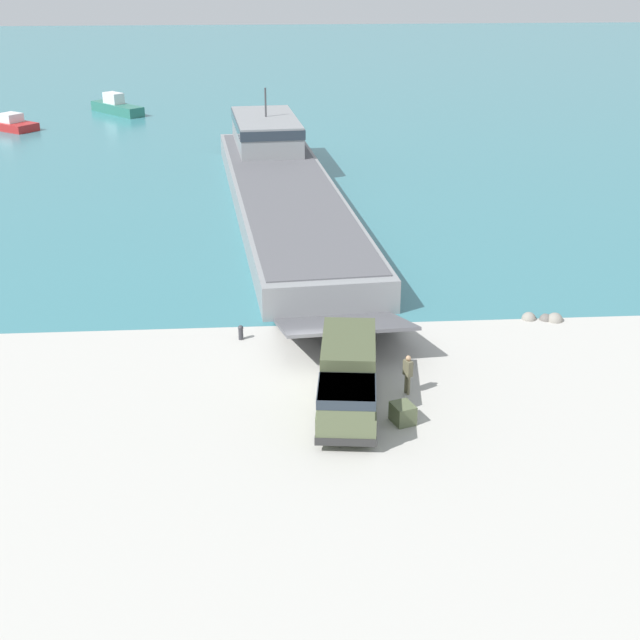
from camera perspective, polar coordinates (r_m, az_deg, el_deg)
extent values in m
plane|color=#B7B5AD|center=(40.84, -0.56, -3.19)|extent=(240.00, 240.00, 0.00)
cube|color=teal|center=(132.97, -3.21, 15.21)|extent=(240.00, 180.00, 0.01)
cube|color=gray|center=(64.75, -2.19, 7.68)|extent=(10.57, 40.35, 1.84)
cube|color=#56565B|center=(64.51, -2.20, 8.51)|extent=(9.85, 38.71, 0.08)
cube|color=gray|center=(77.67, -3.46, 11.92)|extent=(5.99, 11.55, 2.57)
cube|color=#28333D|center=(77.53, -3.48, 12.47)|extent=(6.15, 11.68, 0.77)
cylinder|color=#3F3F42|center=(77.23, -3.51, 13.74)|extent=(0.16, 0.16, 2.40)
cube|color=#56565B|center=(43.21, 1.47, -0.28)|extent=(6.66, 6.68, 1.92)
cube|color=#566042|center=(37.08, 1.78, -4.51)|extent=(3.16, 7.26, 1.10)
cube|color=#566042|center=(34.58, 1.72, -4.87)|extent=(2.46, 2.64, 0.82)
cube|color=#28333D|center=(34.48, 1.72, -4.57)|extent=(2.53, 2.67, 0.41)
cube|color=#495236|center=(37.62, 1.85, -2.06)|extent=(2.75, 4.67, 1.29)
cube|color=#2D2D2D|center=(34.27, 1.65, -7.75)|extent=(2.38, 0.53, 0.32)
cylinder|color=black|center=(35.33, 3.28, -6.68)|extent=(0.47, 1.15, 1.12)
cylinder|color=black|center=(35.36, 0.12, -6.61)|extent=(0.47, 1.15, 1.12)
cylinder|color=black|center=(38.68, 3.27, -3.88)|extent=(0.47, 1.15, 1.12)
cylinder|color=black|center=(38.71, 0.39, -3.83)|extent=(0.47, 1.15, 1.12)
cylinder|color=black|center=(39.67, 3.26, -3.17)|extent=(0.47, 1.15, 1.12)
cylinder|color=black|center=(39.69, 0.46, -3.11)|extent=(0.47, 1.15, 1.12)
cylinder|color=#6B664C|center=(38.68, 5.68, -4.17)|extent=(0.14, 0.14, 0.88)
cylinder|color=#6B664C|center=(38.81, 5.53, -4.07)|extent=(0.14, 0.14, 0.88)
cube|color=#6B664C|center=(38.39, 5.65, -3.08)|extent=(0.41, 0.50, 0.70)
sphere|color=tan|center=(38.19, 5.68, -2.45)|extent=(0.24, 0.24, 0.24)
cube|color=#2D7060|center=(106.71, -12.84, 13.05)|extent=(6.70, 7.33, 1.08)
cube|color=silver|center=(107.03, -13.07, 13.67)|extent=(2.60, 2.71, 1.19)
cube|color=#B22323|center=(100.65, -19.32, 11.69)|extent=(6.93, 6.28, 0.80)
cube|color=silver|center=(100.11, -19.20, 12.14)|extent=(2.75, 2.73, 0.88)
cylinder|color=#333338|center=(43.96, -5.09, -0.92)|extent=(0.24, 0.24, 0.54)
sphere|color=#333338|center=(43.82, -5.10, -0.51)|extent=(0.27, 0.27, 0.27)
cube|color=#566042|center=(36.51, 5.32, -5.97)|extent=(1.08, 1.19, 0.81)
sphere|color=#66605B|center=(47.62, 14.23, 0.02)|extent=(0.65, 0.65, 0.65)
sphere|color=gray|center=(47.63, 14.79, -0.04)|extent=(0.84, 0.84, 0.84)
sphere|color=gray|center=(47.50, 13.21, 0.06)|extent=(0.75, 0.75, 0.75)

